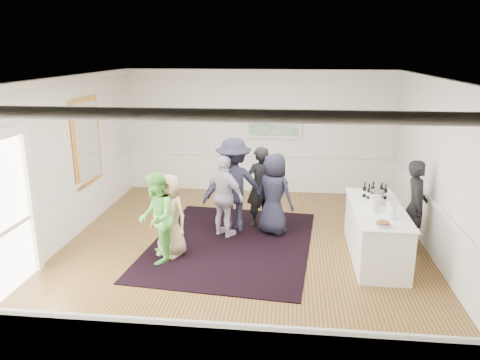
# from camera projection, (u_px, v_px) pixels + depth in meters

# --- Properties ---
(floor) EXTENTS (8.00, 8.00, 0.00)m
(floor) POSITION_uv_depth(u_px,v_px,m) (242.00, 252.00, 8.79)
(floor) COLOR olive
(floor) RESTS_ON ground
(ceiling) EXTENTS (7.00, 8.00, 0.02)m
(ceiling) POSITION_uv_depth(u_px,v_px,m) (242.00, 79.00, 7.92)
(ceiling) COLOR white
(ceiling) RESTS_ON wall_back
(wall_left) EXTENTS (0.02, 8.00, 3.20)m
(wall_left) POSITION_uv_depth(u_px,v_px,m) (56.00, 165.00, 8.73)
(wall_left) COLOR white
(wall_left) RESTS_ON floor
(wall_right) EXTENTS (0.02, 8.00, 3.20)m
(wall_right) POSITION_uv_depth(u_px,v_px,m) (446.00, 176.00, 7.99)
(wall_right) COLOR white
(wall_right) RESTS_ON floor
(wall_back) EXTENTS (7.00, 0.02, 3.20)m
(wall_back) POSITION_uv_depth(u_px,v_px,m) (258.00, 132.00, 12.18)
(wall_back) COLOR white
(wall_back) RESTS_ON floor
(wall_front) EXTENTS (7.00, 0.02, 3.20)m
(wall_front) POSITION_uv_depth(u_px,v_px,m) (199.00, 273.00, 4.53)
(wall_front) COLOR white
(wall_front) RESTS_ON floor
(wainscoting) EXTENTS (7.00, 8.00, 1.00)m
(wainscoting) POSITION_uv_depth(u_px,v_px,m) (242.00, 228.00, 8.66)
(wainscoting) COLOR white
(wainscoting) RESTS_ON floor
(mirror) EXTENTS (0.05, 1.25, 1.85)m
(mirror) POSITION_uv_depth(u_px,v_px,m) (87.00, 141.00, 9.91)
(mirror) COLOR #ECA145
(mirror) RESTS_ON wall_left
(landscape_painting) EXTENTS (1.44, 0.06, 0.66)m
(landscape_painting) POSITION_uv_depth(u_px,v_px,m) (274.00, 126.00, 12.04)
(landscape_painting) COLOR white
(landscape_painting) RESTS_ON wall_back
(area_rug) EXTENTS (3.39, 4.24, 0.02)m
(area_rug) POSITION_uv_depth(u_px,v_px,m) (231.00, 243.00, 9.17)
(area_rug) COLOR black
(area_rug) RESTS_ON floor
(serving_table) EXTENTS (0.90, 2.37, 0.96)m
(serving_table) POSITION_uv_depth(u_px,v_px,m) (376.00, 232.00, 8.49)
(serving_table) COLOR white
(serving_table) RESTS_ON floor
(bartender) EXTENTS (0.53, 0.70, 1.74)m
(bartender) POSITION_uv_depth(u_px,v_px,m) (416.00, 206.00, 8.71)
(bartender) COLOR black
(bartender) RESTS_ON floor
(guest_tan) EXTENTS (0.89, 0.77, 1.55)m
(guest_tan) POSITION_uv_depth(u_px,v_px,m) (169.00, 216.00, 8.49)
(guest_tan) COLOR tan
(guest_tan) RESTS_ON floor
(guest_green) EXTENTS (0.78, 0.92, 1.65)m
(guest_green) POSITION_uv_depth(u_px,v_px,m) (156.00, 217.00, 8.24)
(guest_green) COLOR #63CC51
(guest_green) RESTS_ON floor
(guest_lilac) EXTENTS (1.05, 0.89, 1.68)m
(guest_lilac) POSITION_uv_depth(u_px,v_px,m) (225.00, 196.00, 9.36)
(guest_lilac) COLOR silver
(guest_lilac) RESTS_ON floor
(guest_dark_a) EXTENTS (1.44, 1.09, 1.98)m
(guest_dark_a) POSITION_uv_depth(u_px,v_px,m) (234.00, 185.00, 9.60)
(guest_dark_a) COLOR #1C1C2E
(guest_dark_a) RESTS_ON floor
(guest_dark_b) EXTENTS (0.76, 0.69, 1.74)m
(guest_dark_b) POSITION_uv_depth(u_px,v_px,m) (260.00, 187.00, 9.91)
(guest_dark_b) COLOR black
(guest_dark_b) RESTS_ON floor
(guest_navy) EXTENTS (0.98, 0.88, 1.69)m
(guest_navy) POSITION_uv_depth(u_px,v_px,m) (274.00, 194.00, 9.51)
(guest_navy) COLOR #1C1C2E
(guest_navy) RESTS_ON floor
(wine_bottles) EXTENTS (0.45, 0.25, 0.31)m
(wine_bottles) POSITION_uv_depth(u_px,v_px,m) (376.00, 190.00, 8.84)
(wine_bottles) COLOR black
(wine_bottles) RESTS_ON serving_table
(juice_pitchers) EXTENTS (0.37, 0.69, 0.24)m
(juice_pitchers) POSITION_uv_depth(u_px,v_px,m) (382.00, 206.00, 8.05)
(juice_pitchers) COLOR #7DBF44
(juice_pitchers) RESTS_ON serving_table
(ice_bucket) EXTENTS (0.26, 0.26, 0.25)m
(ice_bucket) POSITION_uv_depth(u_px,v_px,m) (376.00, 197.00, 8.54)
(ice_bucket) COLOR silver
(ice_bucket) RESTS_ON serving_table
(nut_bowl) EXTENTS (0.25, 0.25, 0.07)m
(nut_bowl) POSITION_uv_depth(u_px,v_px,m) (383.00, 224.00, 7.47)
(nut_bowl) COLOR white
(nut_bowl) RESTS_ON serving_table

